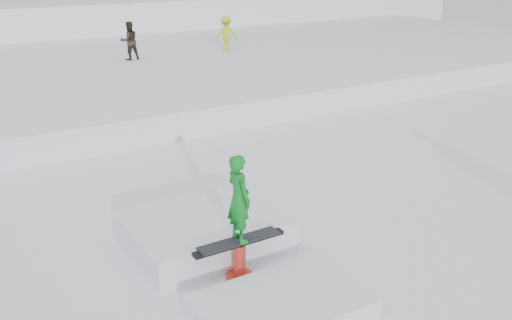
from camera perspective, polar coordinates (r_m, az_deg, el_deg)
ground at (r=9.96m, az=3.69°, el=-9.87°), size 120.00×120.00×0.00m
snow_midrise at (r=23.97m, az=-19.23°, el=8.01°), size 50.00×18.00×0.80m
walker_olive at (r=24.17m, az=-12.55°, el=11.56°), size 0.75×0.59×1.54m
walker_ygreen at (r=25.93m, az=-3.01°, el=12.50°), size 1.10×0.85×1.50m
jib_rail_feature at (r=9.73m, az=-3.39°, el=-8.60°), size 2.60×4.40×2.11m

